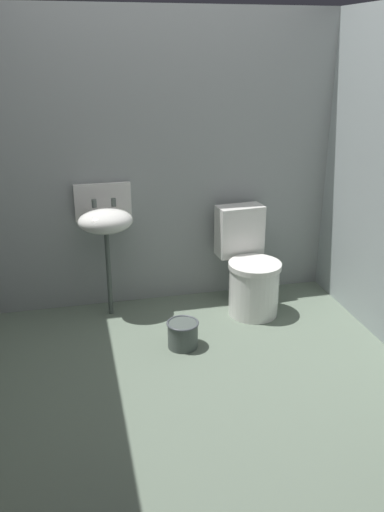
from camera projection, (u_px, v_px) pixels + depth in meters
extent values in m
cube|color=slate|center=(203.00, 382.00, 3.35)|extent=(3.05, 2.75, 0.08)
cube|color=#949A99|center=(164.00, 163.00, 4.04)|extent=(3.05, 0.10, 2.20)
cylinder|color=white|center=(254.00, 291.00, 4.05)|extent=(0.42, 0.42, 0.38)
cylinder|color=white|center=(255.00, 265.00, 3.98)|extent=(0.44, 0.44, 0.04)
cube|color=white|center=(240.00, 231.00, 4.17)|extent=(0.38, 0.22, 0.40)
cylinder|color=#49524D|center=(109.00, 274.00, 4.00)|extent=(0.04, 0.04, 0.66)
ellipsoid|color=white|center=(106.00, 221.00, 3.85)|extent=(0.40, 0.32, 0.18)
cube|color=white|center=(103.00, 202.00, 3.96)|extent=(0.42, 0.04, 0.28)
cylinder|color=#49524D|center=(94.00, 204.00, 3.84)|extent=(0.04, 0.04, 0.06)
cylinder|color=#49524D|center=(114.00, 202.00, 3.87)|extent=(0.04, 0.04, 0.06)
cylinder|color=#49524D|center=(183.00, 335.00, 3.63)|extent=(0.21, 0.21, 0.18)
torus|color=#464B4F|center=(183.00, 323.00, 3.60)|extent=(0.22, 0.22, 0.02)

